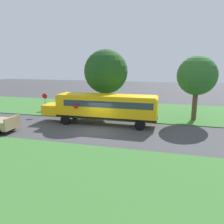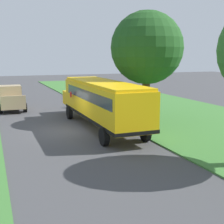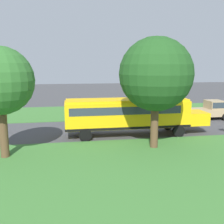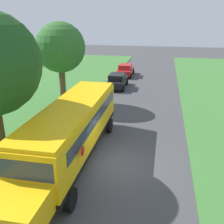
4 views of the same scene
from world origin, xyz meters
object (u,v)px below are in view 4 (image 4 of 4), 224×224
at_px(school_bus, 72,128).
at_px(car_black_nearest, 117,80).
at_px(oak_tree_roadside_mid, 59,47).
at_px(car_red_middle, 125,69).

relative_size(school_bus, car_black_nearest, 2.82).
xyz_separation_m(school_bus, oak_tree_roadside_mid, (-4.25, 9.30, 3.15)).
relative_size(school_bus, car_red_middle, 2.82).
height_order(car_black_nearest, oak_tree_roadside_mid, oak_tree_roadside_mid).
distance_m(school_bus, oak_tree_roadside_mid, 10.70).
relative_size(car_black_nearest, car_red_middle, 1.00).
bearing_deg(school_bus, car_red_middle, 90.94).
bearing_deg(oak_tree_roadside_mid, school_bus, -65.44).
height_order(school_bus, oak_tree_roadside_mid, oak_tree_roadside_mid).
relative_size(school_bus, oak_tree_roadside_mid, 1.72).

